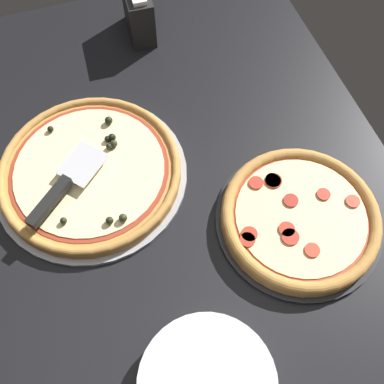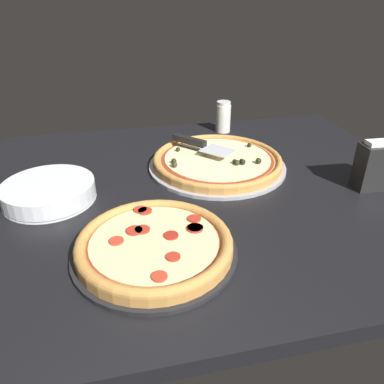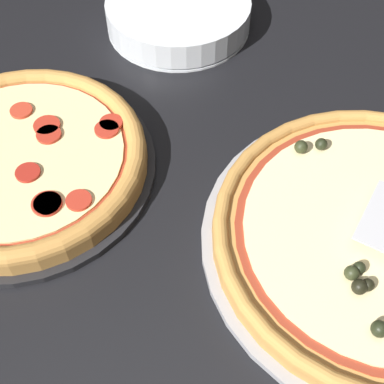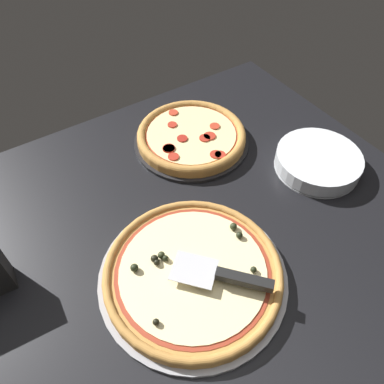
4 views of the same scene
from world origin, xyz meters
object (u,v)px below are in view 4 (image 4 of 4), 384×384
object	(u,v)px
pizza_back	(191,135)
plate_stack	(318,161)
pizza_front	(193,272)
serving_spatula	(232,277)

from	to	relation	value
pizza_back	plate_stack	distance (cm)	37.45
pizza_front	pizza_back	distance (cm)	45.94
serving_spatula	pizza_front	bearing A→B (deg)	126.09
pizza_front	plate_stack	world-z (taller)	pizza_front
plate_stack	pizza_front	bearing A→B (deg)	-168.47
pizza_back	serving_spatula	size ratio (longest dim) A/B	1.69
plate_stack	pizza_back	bearing A→B (deg)	129.83
pizza_front	serving_spatula	size ratio (longest dim) A/B	2.05
pizza_back	plate_stack	size ratio (longest dim) A/B	1.37
serving_spatula	plate_stack	xyz separation A→B (cm)	(43.58, 17.02, -3.37)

